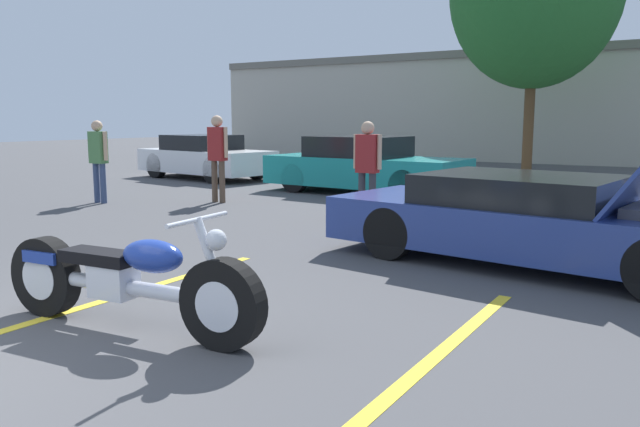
% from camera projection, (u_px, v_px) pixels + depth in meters
% --- Properties ---
extents(parking_stripe_foreground, '(0.12, 4.93, 0.01)m').
position_uv_depth(parking_stripe_foreground, '(74.00, 310.00, 5.57)').
color(parking_stripe_foreground, yellow).
rests_on(parking_stripe_foreground, ground).
extents(parking_stripe_middle, '(0.12, 4.93, 0.01)m').
position_uv_depth(parking_stripe_middle, '(397.00, 390.00, 3.92)').
color(parking_stripe_middle, yellow).
rests_on(parking_stripe_middle, ground).
extents(far_building, '(32.00, 4.20, 4.40)m').
position_uv_depth(far_building, '(579.00, 102.00, 24.50)').
color(far_building, '#B2AD9E').
rests_on(far_building, ground).
extents(motorcycle, '(2.54, 0.70, 0.98)m').
position_uv_depth(motorcycle, '(127.00, 281.00, 4.98)').
color(motorcycle, black).
rests_on(motorcycle, ground).
extents(show_car_hood_open, '(4.95, 2.39, 2.08)m').
position_uv_depth(show_car_hood_open, '(536.00, 220.00, 7.21)').
color(show_car_hood_open, navy).
rests_on(show_car_hood_open, ground).
extents(parked_car_mid_row, '(4.69, 2.04, 1.30)m').
position_uv_depth(parked_car_mid_row, '(364.00, 166.00, 14.26)').
color(parked_car_mid_row, teal).
rests_on(parked_car_mid_row, ground).
extents(parked_car_left_row, '(4.37, 2.38, 1.24)m').
position_uv_depth(parked_car_left_row, '(205.00, 157.00, 17.81)').
color(parked_car_left_row, white).
rests_on(parked_car_left_row, ground).
extents(spectator_near_motorcycle, '(0.52, 0.22, 1.66)m').
position_uv_depth(spectator_near_motorcycle, '(98.00, 154.00, 12.55)').
color(spectator_near_motorcycle, '#38476B').
rests_on(spectator_near_motorcycle, ground).
extents(spectator_by_show_car, '(0.52, 0.22, 1.65)m').
position_uv_depth(spectator_by_show_car, '(367.00, 162.00, 10.39)').
color(spectator_by_show_car, '#333338').
rests_on(spectator_by_show_car, ground).
extents(spectator_midground, '(0.52, 0.23, 1.76)m').
position_uv_depth(spectator_midground, '(218.00, 151.00, 12.61)').
color(spectator_midground, brown).
rests_on(spectator_midground, ground).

